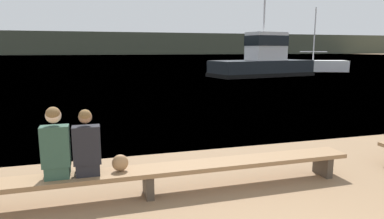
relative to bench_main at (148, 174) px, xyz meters
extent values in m
plane|color=#5684A3|center=(1.11, 122.11, -0.37)|extent=(240.00, 240.00, 0.00)
cube|color=#424738|center=(1.11, 146.08, 4.23)|extent=(600.00, 12.00, 9.19)
cube|color=#8E6B47|center=(0.00, 0.00, 0.04)|extent=(7.03, 0.50, 0.07)
cube|color=#42382D|center=(3.22, 0.00, -0.18)|extent=(0.12, 0.43, 0.37)
cube|color=#42382D|center=(0.00, 0.00, -0.18)|extent=(0.12, 0.43, 0.37)
cube|color=#2D4C3D|center=(-1.31, 0.08, 0.17)|extent=(0.34, 0.40, 0.18)
cube|color=#2D4C3D|center=(-1.31, -0.02, 0.55)|extent=(0.39, 0.22, 0.59)
sphere|color=beige|center=(-1.31, -0.02, 1.00)|extent=(0.22, 0.22, 0.22)
sphere|color=brown|center=(-1.31, -0.04, 1.03)|extent=(0.20, 0.20, 0.20)
cube|color=black|center=(-0.89, 0.08, 0.17)|extent=(0.34, 0.40, 0.18)
cube|color=black|center=(-0.89, -0.02, 0.54)|extent=(0.39, 0.22, 0.56)
sphere|color=#846047|center=(-0.89, -0.02, 0.96)|extent=(0.19, 0.19, 0.19)
sphere|color=brown|center=(-0.89, -0.03, 0.98)|extent=(0.18, 0.18, 0.18)
ellipsoid|color=#9E754C|center=(-0.42, 0.03, 0.21)|extent=(0.25, 0.16, 0.26)
cube|color=black|center=(13.23, 21.48, 0.30)|extent=(9.23, 4.79, 1.33)
cube|color=black|center=(13.23, 21.48, -0.21)|extent=(9.42, 4.95, 0.32)
cube|color=silver|center=(13.66, 21.55, 2.14)|extent=(3.37, 2.49, 2.35)
cube|color=black|center=(13.66, 21.55, 2.61)|extent=(3.44, 2.57, 0.85)
cylinder|color=#B2B2B7|center=(13.36, 21.50, 4.79)|extent=(0.14, 0.14, 2.95)
cube|color=silver|center=(21.64, 25.56, 0.19)|extent=(6.45, 4.58, 1.12)
cylinder|color=#B7B7BC|center=(21.37, 25.69, 3.41)|extent=(0.12, 0.12, 5.32)
cylinder|color=#B7B7BC|center=(21.37, 25.69, 1.65)|extent=(2.51, 1.18, 0.08)
camera|label=1|loc=(-0.78, -5.07, 1.92)|focal=32.00mm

